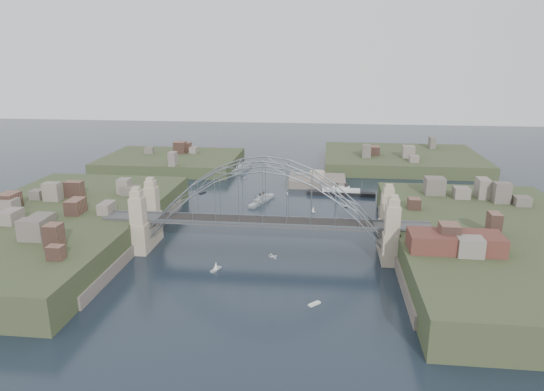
{
  "coord_description": "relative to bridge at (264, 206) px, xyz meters",
  "views": [
    {
      "loc": [
        15.35,
        -117.84,
        49.44
      ],
      "look_at": [
        0.0,
        18.0,
        10.0
      ],
      "focal_mm": 32.33,
      "sensor_mm": 36.0,
      "label": 1
    }
  ],
  "objects": [
    {
      "name": "headland_ne",
      "position": [
        50.0,
        110.0,
        -11.57
      ],
      "size": [
        70.0,
        55.0,
        9.5
      ],
      "primitive_type": "cube",
      "color": "#323D21",
      "rests_on": "ground"
    },
    {
      "name": "ocean_liner",
      "position": [
        21.11,
        55.74,
        -11.38
      ],
      "size": [
        24.81,
        4.35,
        6.06
      ],
      "color": "black",
      "rests_on": "ground"
    },
    {
      "name": "headland_nw",
      "position": [
        -55.0,
        95.0,
        -11.82
      ],
      "size": [
        60.0,
        45.0,
        9.0
      ],
      "primitive_type": "cube",
      "color": "#323D21",
      "rests_on": "ground"
    },
    {
      "name": "small_boat_h",
      "position": [
        -17.96,
        76.64,
        -12.17
      ],
      "size": [
        0.93,
        1.97,
        0.45
      ],
      "color": "silver",
      "rests_on": "ground"
    },
    {
      "name": "fort_island",
      "position": [
        12.0,
        70.0,
        -12.66
      ],
      "size": [
        22.0,
        16.0,
        9.4
      ],
      "color": "#5F554D",
      "rests_on": "ground"
    },
    {
      "name": "small_boat_a",
      "position": [
        -22.79,
        20.79,
        -12.17
      ],
      "size": [
        2.99,
        1.91,
        0.45
      ],
      "color": "silver",
      "rests_on": "ground"
    },
    {
      "name": "small_boat_c",
      "position": [
        -9.97,
        -12.88,
        -11.64
      ],
      "size": [
        2.27,
        3.62,
        2.38
      ],
      "color": "silver",
      "rests_on": "ground"
    },
    {
      "name": "small_boat_f",
      "position": [
        1.41,
        54.31,
        -12.03
      ],
      "size": [
        0.92,
        1.86,
        1.43
      ],
      "color": "silver",
      "rests_on": "ground"
    },
    {
      "name": "shore_west",
      "position": [
        -57.32,
        0.0,
        -10.35
      ],
      "size": [
        50.5,
        90.0,
        12.0
      ],
      "color": "#323D21",
      "rests_on": "ground"
    },
    {
      "name": "small_boat_g",
      "position": [
        13.87,
        -27.09,
        -12.17
      ],
      "size": [
        2.68,
        2.65,
        0.45
      ],
      "color": "silver",
      "rests_on": "ground"
    },
    {
      "name": "small_boat_b",
      "position": [
        11.69,
        34.04,
        -11.31
      ],
      "size": [
        1.67,
        1.42,
        2.38
      ],
      "color": "silver",
      "rests_on": "ground"
    },
    {
      "name": "wharf_shed",
      "position": [
        44.0,
        -14.0,
        -2.32
      ],
      "size": [
        20.0,
        8.0,
        4.0
      ],
      "primitive_type": "cube",
      "color": "#592D26",
      "rests_on": "shore_east"
    },
    {
      "name": "ground",
      "position": [
        0.0,
        0.0,
        -12.32
      ],
      "size": [
        500.0,
        500.0,
        0.0
      ],
      "primitive_type": "plane",
      "color": "black",
      "rests_on": "ground"
    },
    {
      "name": "naval_cruiser_far",
      "position": [
        -21.8,
        92.6,
        -11.38
      ],
      "size": [
        6.29,
        18.0,
        6.04
      ],
      "color": "#92999B",
      "rests_on": "ground"
    },
    {
      "name": "aeroplane",
      "position": [
        4.62,
        -22.14,
        -4.18
      ],
      "size": [
        1.79,
        2.86,
        0.45
      ],
      "color": "#B7BBBF"
    },
    {
      "name": "finger_pier",
      "position": [
        39.0,
        -28.0,
        -11.62
      ],
      "size": [
        4.0,
        22.0,
        1.4
      ],
      "primitive_type": "cube",
      "color": "#444547",
      "rests_on": "ground"
    },
    {
      "name": "naval_cruiser_near",
      "position": [
        -6.48,
        43.54,
        -11.57
      ],
      "size": [
        7.41,
        16.06,
        4.88
      ],
      "color": "#92999B",
      "rests_on": "ground"
    },
    {
      "name": "bridge",
      "position": [
        0.0,
        0.0,
        0.0
      ],
      "size": [
        84.0,
        13.8,
        24.6
      ],
      "color": "#444547",
      "rests_on": "ground"
    },
    {
      "name": "shore_east",
      "position": [
        57.32,
        0.0,
        -10.35
      ],
      "size": [
        50.5,
        90.0,
        12.0
      ],
      "color": "#323D21",
      "rests_on": "ground"
    },
    {
      "name": "small_boat_d",
      "position": [
        22.23,
        41.04,
        -12.03
      ],
      "size": [
        2.05,
        1.46,
        1.43
      ],
      "color": "silver",
      "rests_on": "ground"
    },
    {
      "name": "small_boat_e",
      "position": [
        -29.86,
        52.67,
        -12.17
      ],
      "size": [
        2.19,
        3.32,
        0.45
      ],
      "color": "silver",
      "rests_on": "ground"
    }
  ]
}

